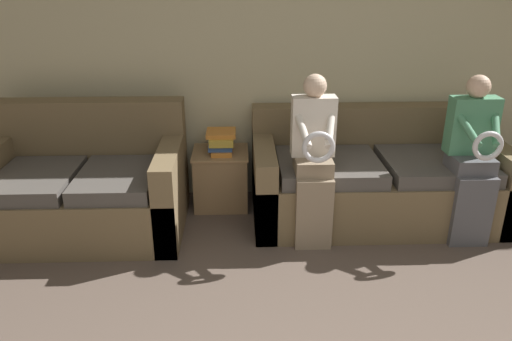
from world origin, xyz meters
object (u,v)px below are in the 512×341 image
at_px(couch_main, 375,179).
at_px(side_shelf, 221,177).
at_px(child_left_seated, 314,155).
at_px(child_right_seated, 473,155).
at_px(couch_side, 85,189).
at_px(book_stack, 221,141).

height_order(couch_main, side_shelf, couch_main).
relative_size(couch_main, child_left_seated, 1.61).
bearing_deg(child_right_seated, side_shelf, 161.45).
bearing_deg(child_left_seated, couch_side, 171.56).
distance_m(couch_main, child_right_seated, 0.77).
distance_m(couch_side, book_stack, 1.13).
xyz_separation_m(child_left_seated, child_right_seated, (1.14, -0.00, -0.01)).
distance_m(child_left_seated, book_stack, 0.92).
relative_size(couch_side, child_left_seated, 1.22).
height_order(child_left_seated, child_right_seated, child_left_seated).
relative_size(side_shelf, book_stack, 1.51).
height_order(couch_main, couch_side, couch_side).
bearing_deg(couch_main, child_right_seated, -34.02).
bearing_deg(side_shelf, couch_side, -160.89).
distance_m(couch_main, couch_side, 2.29).
bearing_deg(book_stack, child_left_seated, -42.55).
xyz_separation_m(couch_main, child_left_seated, (-0.57, -0.39, 0.36)).
xyz_separation_m(child_left_seated, book_stack, (-0.67, 0.62, -0.10)).
distance_m(couch_main, book_stack, 1.29).
height_order(child_right_seated, book_stack, child_right_seated).
bearing_deg(child_right_seated, couch_side, 174.91).
distance_m(couch_main, side_shelf, 1.28).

